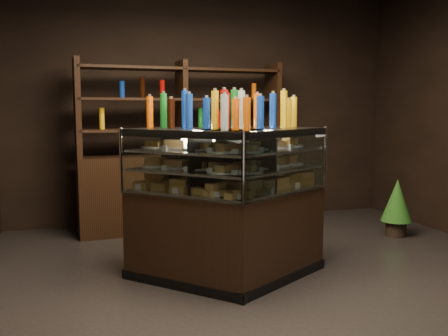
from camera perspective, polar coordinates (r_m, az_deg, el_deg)
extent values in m
plane|color=black|center=(4.34, 6.40, -12.68)|extent=(5.00, 5.00, 0.00)
cube|color=black|center=(6.47, -2.05, 7.29)|extent=(5.00, 0.02, 3.00)
cube|color=black|center=(4.31, 4.09, -7.58)|extent=(1.28, 1.10, 0.75)
cube|color=black|center=(4.41, 4.05, -11.80)|extent=(1.31, 1.13, 0.08)
cube|color=black|center=(4.18, 4.19, 4.10)|extent=(1.28, 1.10, 0.06)
cube|color=silver|center=(4.23, 4.13, -2.53)|extent=(1.21, 1.03, 0.02)
cube|color=silver|center=(4.21, 4.15, -0.16)|extent=(1.21, 1.03, 0.02)
cube|color=silver|center=(4.19, 4.17, 2.00)|extent=(1.21, 1.03, 0.02)
cube|color=white|center=(4.03, 7.52, 0.61)|extent=(0.97, 0.62, 0.53)
cylinder|color=silver|center=(4.52, 11.48, 1.20)|extent=(0.03, 0.03, 0.55)
cylinder|color=silver|center=(3.57, 2.25, -0.11)|extent=(0.03, 0.03, 0.55)
cube|color=black|center=(4.22, -2.94, -7.88)|extent=(1.21, 1.22, 0.75)
cube|color=black|center=(4.32, -2.91, -12.18)|extent=(1.24, 1.26, 0.08)
cube|color=black|center=(4.09, -3.01, 4.05)|extent=(1.21, 1.22, 0.06)
cube|color=silver|center=(4.14, -2.97, -2.72)|extent=(1.14, 1.16, 0.02)
cube|color=silver|center=(4.12, -2.99, -0.30)|extent=(1.14, 1.16, 0.02)
cube|color=silver|center=(4.10, -3.00, 1.90)|extent=(1.14, 1.16, 0.02)
cube|color=white|center=(3.86, -5.37, 0.38)|extent=(0.80, 0.83, 0.53)
cylinder|color=silver|center=(3.57, 2.25, -0.11)|extent=(0.03, 0.03, 0.55)
cylinder|color=silver|center=(4.23, -11.66, 0.82)|extent=(0.03, 0.03, 0.55)
cube|color=#B79341|center=(3.84, 0.12, -2.89)|extent=(0.20, 0.17, 0.06)
cube|color=#B79341|center=(3.99, 1.95, -2.54)|extent=(0.20, 0.17, 0.06)
cube|color=#B79341|center=(4.13, 3.64, -2.21)|extent=(0.20, 0.17, 0.06)
cube|color=#B79341|center=(4.29, 5.22, -1.91)|extent=(0.20, 0.17, 0.06)
cube|color=#B79341|center=(4.44, 6.69, -1.62)|extent=(0.20, 0.17, 0.06)
cube|color=#B79341|center=(4.60, 8.06, -1.35)|extent=(0.20, 0.17, 0.06)
cylinder|color=white|center=(3.87, 0.25, -0.48)|extent=(0.24, 0.24, 0.01)
cube|color=#B79341|center=(3.87, 0.25, 0.02)|extent=(0.19, 0.16, 0.05)
cylinder|color=white|center=(4.04, 2.28, -0.19)|extent=(0.24, 0.24, 0.01)
cube|color=#B79341|center=(4.03, 2.28, 0.30)|extent=(0.19, 0.16, 0.05)
cylinder|color=white|center=(4.21, 4.16, 0.08)|extent=(0.24, 0.24, 0.01)
cube|color=#B79341|center=(4.20, 4.16, 0.55)|extent=(0.19, 0.16, 0.05)
cylinder|color=white|center=(4.38, 5.88, 0.33)|extent=(0.24, 0.24, 0.01)
cube|color=#B79341|center=(4.38, 5.89, 0.78)|extent=(0.19, 0.16, 0.05)
cylinder|color=white|center=(4.56, 7.48, 0.56)|extent=(0.24, 0.24, 0.01)
cube|color=#B79341|center=(4.55, 7.48, 0.99)|extent=(0.19, 0.16, 0.05)
cylinder|color=white|center=(3.85, 0.25, 1.86)|extent=(0.24, 0.24, 0.02)
cube|color=#B79341|center=(3.85, 0.25, 2.37)|extent=(0.19, 0.16, 0.05)
cylinder|color=white|center=(4.02, 2.29, 2.06)|extent=(0.24, 0.24, 0.02)
cube|color=#B79341|center=(4.02, 2.30, 2.55)|extent=(0.19, 0.16, 0.05)
cylinder|color=white|center=(4.19, 4.18, 2.24)|extent=(0.24, 0.24, 0.02)
cube|color=#B79341|center=(4.19, 4.18, 2.71)|extent=(0.19, 0.16, 0.05)
cylinder|color=white|center=(4.36, 5.91, 2.40)|extent=(0.24, 0.24, 0.02)
cube|color=#B79341|center=(4.36, 5.91, 2.85)|extent=(0.19, 0.16, 0.05)
cylinder|color=white|center=(4.54, 7.51, 2.55)|extent=(0.24, 0.24, 0.02)
cube|color=#B79341|center=(4.54, 7.51, 2.98)|extent=(0.19, 0.16, 0.05)
cube|color=#B79341|center=(4.39, -8.47, -1.74)|extent=(0.19, 0.19, 0.06)
cube|color=#B79341|center=(4.27, -6.44, -1.94)|extent=(0.19, 0.19, 0.06)
cube|color=#B79341|center=(4.17, -4.30, -2.15)|extent=(0.19, 0.19, 0.06)
cube|color=#B79341|center=(4.06, -2.05, -2.37)|extent=(0.19, 0.19, 0.06)
cube|color=#B79341|center=(3.96, 0.32, -2.59)|extent=(0.19, 0.19, 0.06)
cube|color=#B79341|center=(3.87, 2.80, -2.81)|extent=(0.19, 0.19, 0.06)
cylinder|color=white|center=(4.36, -7.80, 0.28)|extent=(0.24, 0.24, 0.01)
cube|color=#B79341|center=(4.36, -7.81, 0.73)|extent=(0.18, 0.18, 0.05)
cylinder|color=white|center=(4.24, -5.47, 0.12)|extent=(0.24, 0.24, 0.01)
cube|color=#B79341|center=(4.23, -5.47, 0.58)|extent=(0.18, 0.18, 0.05)
cylinder|color=white|center=(4.11, -2.99, -0.06)|extent=(0.24, 0.24, 0.01)
cube|color=#B79341|center=(4.11, -2.99, 0.42)|extent=(0.18, 0.18, 0.05)
cylinder|color=white|center=(4.00, -0.37, -0.24)|extent=(0.24, 0.24, 0.01)
cube|color=#B79341|center=(4.00, -0.37, 0.25)|extent=(0.18, 0.18, 0.05)
cylinder|color=white|center=(3.90, 2.40, -0.44)|extent=(0.24, 0.24, 0.01)
cube|color=#B79341|center=(3.89, 2.41, 0.06)|extent=(0.18, 0.18, 0.05)
cylinder|color=white|center=(4.35, -7.84, 2.36)|extent=(0.24, 0.24, 0.02)
cube|color=#B79341|center=(4.35, -7.84, 2.81)|extent=(0.18, 0.18, 0.05)
cylinder|color=white|center=(4.22, -5.49, 2.26)|extent=(0.24, 0.24, 0.02)
cube|color=#B79341|center=(4.22, -5.50, 2.72)|extent=(0.18, 0.18, 0.05)
cylinder|color=white|center=(4.10, -3.00, 2.14)|extent=(0.24, 0.24, 0.02)
cube|color=#B79341|center=(4.10, -3.00, 2.62)|extent=(0.18, 0.18, 0.05)
cylinder|color=white|center=(3.99, -0.37, 2.02)|extent=(0.24, 0.24, 0.02)
cube|color=#B79341|center=(3.98, -0.37, 2.52)|extent=(0.18, 0.18, 0.05)
cylinder|color=white|center=(3.88, 2.42, 1.89)|extent=(0.24, 0.24, 0.02)
cube|color=#B79341|center=(3.88, 2.42, 2.39)|extent=(0.18, 0.18, 0.05)
cylinder|color=black|center=(3.80, -0.21, 6.42)|extent=(0.06, 0.06, 0.28)
cylinder|color=silver|center=(3.81, -0.21, 8.67)|extent=(0.03, 0.03, 0.02)
cylinder|color=silver|center=(3.89, 0.85, 6.42)|extent=(0.06, 0.06, 0.28)
cylinder|color=silver|center=(3.89, 0.85, 8.63)|extent=(0.03, 0.03, 0.02)
cylinder|color=#D8590A|center=(3.97, 1.86, 6.43)|extent=(0.06, 0.06, 0.28)
cylinder|color=silver|center=(3.97, 1.87, 8.59)|extent=(0.03, 0.03, 0.02)
cylinder|color=#B20C0A|center=(4.05, 2.83, 6.43)|extent=(0.06, 0.06, 0.28)
cylinder|color=silver|center=(4.05, 2.84, 8.55)|extent=(0.03, 0.03, 0.02)
cylinder|color=yellow|center=(4.13, 3.76, 6.43)|extent=(0.06, 0.06, 0.28)
cylinder|color=silver|center=(4.14, 3.78, 8.51)|extent=(0.03, 0.03, 0.02)
cylinder|color=#0F38B2|center=(4.22, 4.65, 6.43)|extent=(0.06, 0.06, 0.28)
cylinder|color=silver|center=(4.22, 4.67, 8.47)|extent=(0.03, 0.03, 0.02)
cylinder|color=#147223|center=(4.31, 5.51, 6.43)|extent=(0.06, 0.06, 0.28)
cylinder|color=silver|center=(4.31, 5.54, 8.42)|extent=(0.03, 0.03, 0.02)
cylinder|color=black|center=(4.39, 6.34, 6.43)|extent=(0.06, 0.06, 0.28)
cylinder|color=silver|center=(4.39, 6.36, 8.38)|extent=(0.03, 0.03, 0.02)
cylinder|color=silver|center=(4.48, 7.13, 6.42)|extent=(0.06, 0.06, 0.28)
cylinder|color=silver|center=(4.48, 7.16, 8.34)|extent=(0.03, 0.03, 0.02)
cylinder|color=#D8590A|center=(4.57, 7.89, 6.42)|extent=(0.06, 0.06, 0.28)
cylinder|color=silver|center=(4.57, 7.92, 8.30)|extent=(0.03, 0.03, 0.02)
cylinder|color=black|center=(4.37, -8.38, 6.39)|extent=(0.06, 0.06, 0.28)
cylinder|color=silver|center=(4.37, -8.42, 8.36)|extent=(0.03, 0.03, 0.02)
cylinder|color=silver|center=(4.30, -7.25, 6.41)|extent=(0.06, 0.06, 0.28)
cylinder|color=silver|center=(4.30, -7.28, 8.40)|extent=(0.03, 0.03, 0.02)
cylinder|color=#D8590A|center=(4.24, -6.09, 6.42)|extent=(0.06, 0.06, 0.28)
cylinder|color=silver|center=(4.24, -6.12, 8.44)|extent=(0.03, 0.03, 0.02)
cylinder|color=#B20C0A|center=(4.17, -4.89, 6.42)|extent=(0.06, 0.06, 0.28)
cylinder|color=silver|center=(4.18, -4.91, 8.48)|extent=(0.03, 0.03, 0.02)
cylinder|color=yellow|center=(4.11, -3.66, 6.43)|extent=(0.06, 0.06, 0.28)
cylinder|color=silver|center=(4.12, -3.67, 8.52)|extent=(0.03, 0.03, 0.02)
cylinder|color=#0F38B2|center=(4.06, -2.39, 6.43)|extent=(0.06, 0.06, 0.28)
cylinder|color=silver|center=(4.06, -2.40, 8.55)|extent=(0.03, 0.03, 0.02)
cylinder|color=#147223|center=(4.00, -1.08, 6.43)|extent=(0.06, 0.06, 0.28)
cylinder|color=silver|center=(4.00, -1.09, 8.58)|extent=(0.03, 0.03, 0.02)
cylinder|color=black|center=(3.95, 0.26, 6.43)|extent=(0.06, 0.06, 0.28)
cylinder|color=silver|center=(3.95, 0.26, 8.61)|extent=(0.03, 0.03, 0.02)
cylinder|color=silver|center=(3.90, 1.63, 6.42)|extent=(0.06, 0.06, 0.28)
cylinder|color=silver|center=(3.90, 1.64, 8.63)|extent=(0.03, 0.03, 0.02)
cylinder|color=#D8590A|center=(3.85, 3.05, 6.41)|extent=(0.06, 0.06, 0.28)
cylinder|color=silver|center=(3.85, 3.06, 8.64)|extent=(0.03, 0.03, 0.02)
cylinder|color=black|center=(6.06, 19.04, -6.54)|extent=(0.23, 0.23, 0.17)
cone|color=#184F16|center=(5.99, 19.16, -3.50)|extent=(0.35, 0.35, 0.48)
cone|color=#184F16|center=(5.97, 19.22, -2.00)|extent=(0.27, 0.27, 0.34)
cube|color=black|center=(6.02, -4.76, -2.73)|extent=(2.45, 0.57, 0.90)
cube|color=black|center=(5.75, -16.42, 6.58)|extent=(0.08, 0.38, 1.10)
cube|color=black|center=(5.94, -4.85, 6.83)|extent=(0.08, 0.38, 1.10)
cube|color=black|center=(6.35, 5.60, 6.82)|extent=(0.08, 0.38, 1.10)
cube|color=black|center=(5.94, -4.83, 4.42)|extent=(2.40, 0.53, 0.03)
cube|color=black|center=(5.94, -4.86, 7.80)|extent=(2.40, 0.53, 0.03)
cube|color=black|center=(5.96, -4.90, 11.17)|extent=(2.40, 0.53, 0.03)
cylinder|color=black|center=(5.77, -13.78, 5.42)|extent=(0.06, 0.06, 0.22)
cylinder|color=silver|center=(5.80, -11.50, 5.49)|extent=(0.06, 0.06, 0.22)
cylinder|color=#D8590A|center=(5.84, -9.25, 5.54)|extent=(0.06, 0.06, 0.22)
cylinder|color=#B20C0A|center=(5.88, -7.02, 5.59)|extent=(0.06, 0.06, 0.22)
cylinder|color=yellow|center=(5.94, -4.84, 5.63)|extent=(0.06, 0.06, 0.22)
cylinder|color=#0F38B2|center=(6.00, -2.70, 5.66)|extent=(0.06, 0.06, 0.22)
cylinder|color=#147223|center=(6.08, -0.61, 5.68)|extent=(0.06, 0.06, 0.22)
cylinder|color=black|center=(6.16, 1.43, 5.69)|extent=(0.06, 0.06, 0.22)
cylinder|color=silver|center=(6.24, 3.41, 5.69)|extent=(0.06, 0.06, 0.22)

